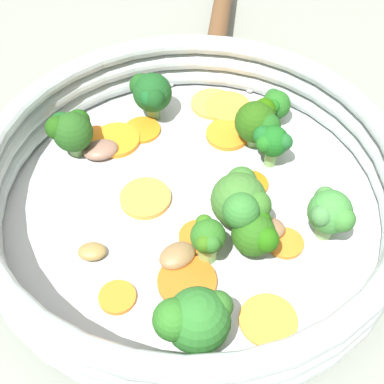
# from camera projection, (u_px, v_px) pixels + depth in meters

# --- Properties ---
(ground_plane) EXTENTS (4.00, 4.00, 0.00)m
(ground_plane) POSITION_uv_depth(u_px,v_px,m) (192.00, 213.00, 0.48)
(ground_plane) COLOR gray
(skillet) EXTENTS (0.34, 0.34, 0.01)m
(skillet) POSITION_uv_depth(u_px,v_px,m) (192.00, 208.00, 0.48)
(skillet) COLOR #B2B5B7
(skillet) RESTS_ON ground_plane
(skillet_rim_wall) EXTENTS (0.36, 0.36, 0.06)m
(skillet_rim_wall) POSITION_uv_depth(u_px,v_px,m) (192.00, 181.00, 0.45)
(skillet_rim_wall) COLOR #ABB8BA
(skillet_rim_wall) RESTS_ON skillet
(skillet_handle) EXTENTS (0.17, 0.14, 0.02)m
(skillet_handle) POSITION_uv_depth(u_px,v_px,m) (219.00, 23.00, 0.64)
(skillet_handle) COLOR brown
(skillet_handle) RESTS_ON skillet
(skillet_rivet_left) EXTENTS (0.01, 0.01, 0.01)m
(skillet_rivet_left) POSITION_uv_depth(u_px,v_px,m) (250.00, 89.00, 0.57)
(skillet_rivet_left) COLOR #B2B3BB
(skillet_rivet_left) RESTS_ON skillet
(skillet_rivet_right) EXTENTS (0.01, 0.01, 0.01)m
(skillet_rivet_right) POSITION_uv_depth(u_px,v_px,m) (170.00, 83.00, 0.58)
(skillet_rivet_right) COLOR #B4B4BB
(skillet_rivet_right) RESTS_ON skillet
(carrot_slice_0) EXTENTS (0.06, 0.06, 0.01)m
(carrot_slice_0) POSITION_uv_depth(u_px,v_px,m) (227.00, 134.00, 0.53)
(carrot_slice_0) COLOR orange
(carrot_slice_0) RESTS_ON skillet
(carrot_slice_1) EXTENTS (0.06, 0.06, 0.01)m
(carrot_slice_1) POSITION_uv_depth(u_px,v_px,m) (117.00, 139.00, 0.52)
(carrot_slice_1) COLOR orange
(carrot_slice_1) RESTS_ON skillet
(carrot_slice_2) EXTENTS (0.04, 0.04, 0.00)m
(carrot_slice_2) POSITION_uv_depth(u_px,v_px,m) (117.00, 297.00, 0.41)
(carrot_slice_2) COLOR orange
(carrot_slice_2) RESTS_ON skillet
(carrot_slice_3) EXTENTS (0.06, 0.06, 0.01)m
(carrot_slice_3) POSITION_uv_depth(u_px,v_px,m) (228.00, 108.00, 0.55)
(carrot_slice_3) COLOR orange
(carrot_slice_3) RESTS_ON skillet
(carrot_slice_4) EXTENTS (0.03, 0.03, 0.00)m
(carrot_slice_4) POSITION_uv_depth(u_px,v_px,m) (251.00, 184.00, 0.48)
(carrot_slice_4) COLOR orange
(carrot_slice_4) RESTS_ON skillet
(carrot_slice_5) EXTENTS (0.06, 0.06, 0.00)m
(carrot_slice_5) POSITION_uv_depth(u_px,v_px,m) (187.00, 281.00, 0.42)
(carrot_slice_5) COLOR orange
(carrot_slice_5) RESTS_ON skillet
(carrot_slice_6) EXTENTS (0.04, 0.04, 0.00)m
(carrot_slice_6) POSITION_uv_depth(u_px,v_px,m) (285.00, 243.00, 0.44)
(carrot_slice_6) COLOR orange
(carrot_slice_6) RESTS_ON skillet
(carrot_slice_7) EXTENTS (0.04, 0.04, 0.00)m
(carrot_slice_7) POSITION_uv_depth(u_px,v_px,m) (96.00, 139.00, 0.52)
(carrot_slice_7) COLOR orange
(carrot_slice_7) RESTS_ON skillet
(carrot_slice_8) EXTENTS (0.04, 0.04, 0.00)m
(carrot_slice_8) POSITION_uv_depth(u_px,v_px,m) (199.00, 237.00, 0.45)
(carrot_slice_8) COLOR orange
(carrot_slice_8) RESTS_ON skillet
(carrot_slice_9) EXTENTS (0.05, 0.05, 0.00)m
(carrot_slice_9) POSITION_uv_depth(u_px,v_px,m) (268.00, 320.00, 0.40)
(carrot_slice_9) COLOR orange
(carrot_slice_9) RESTS_ON skillet
(carrot_slice_10) EXTENTS (0.05, 0.05, 0.00)m
(carrot_slice_10) POSITION_uv_depth(u_px,v_px,m) (142.00, 130.00, 0.53)
(carrot_slice_10) COLOR orange
(carrot_slice_10) RESTS_ON skillet
(carrot_slice_11) EXTENTS (0.05, 0.05, 0.01)m
(carrot_slice_11) POSITION_uv_depth(u_px,v_px,m) (145.00, 198.00, 0.47)
(carrot_slice_11) COLOR orange
(carrot_slice_11) RESTS_ON skillet
(carrot_slice_12) EXTENTS (0.06, 0.06, 0.00)m
(carrot_slice_12) POSITION_uv_depth(u_px,v_px,m) (213.00, 104.00, 0.56)
(carrot_slice_12) COLOR #F9903B
(carrot_slice_12) RESTS_ON skillet
(broccoli_floret_0) EXTENTS (0.04, 0.05, 0.05)m
(broccoli_floret_0) POSITION_uv_depth(u_px,v_px,m) (151.00, 93.00, 0.52)
(broccoli_floret_0) COLOR #66904B
(broccoli_floret_0) RESTS_ON skillet
(broccoli_floret_1) EXTENTS (0.04, 0.04, 0.05)m
(broccoli_floret_1) POSITION_uv_depth(u_px,v_px,m) (330.00, 213.00, 0.43)
(broccoli_floret_1) COLOR #799B5A
(broccoli_floret_1) RESTS_ON skillet
(broccoli_floret_2) EXTENTS (0.04, 0.05, 0.05)m
(broccoli_floret_2) POSITION_uv_depth(u_px,v_px,m) (258.00, 122.00, 0.50)
(broccoli_floret_2) COLOR #7BAA62
(broccoli_floret_2) RESTS_ON skillet
(broccoli_floret_3) EXTENTS (0.06, 0.05, 0.05)m
(broccoli_floret_3) POSITION_uv_depth(u_px,v_px,m) (195.00, 319.00, 0.37)
(broccoli_floret_3) COLOR #7F9F5B
(broccoli_floret_3) RESTS_ON skillet
(broccoli_floret_4) EXTENTS (0.04, 0.04, 0.05)m
(broccoli_floret_4) POSITION_uv_depth(u_px,v_px,m) (70.00, 130.00, 0.49)
(broccoli_floret_4) COLOR #769C59
(broccoli_floret_4) RESTS_ON skillet
(broccoli_floret_5) EXTENTS (0.03, 0.03, 0.04)m
(broccoli_floret_5) POSITION_uv_depth(u_px,v_px,m) (275.00, 105.00, 0.53)
(broccoli_floret_5) COLOR #7F9755
(broccoli_floret_5) RESTS_ON skillet
(broccoli_floret_6) EXTENTS (0.03, 0.04, 0.04)m
(broccoli_floret_6) POSITION_uv_depth(u_px,v_px,m) (272.00, 142.00, 0.48)
(broccoli_floret_6) COLOR #76A452
(broccoli_floret_6) RESTS_ON skillet
(broccoli_floret_7) EXTENTS (0.04, 0.04, 0.04)m
(broccoli_floret_7) POSITION_uv_depth(u_px,v_px,m) (254.00, 235.00, 0.42)
(broccoli_floret_7) COLOR #81A65D
(broccoli_floret_7) RESTS_ON skillet
(broccoli_floret_8) EXTENTS (0.03, 0.03, 0.04)m
(broccoli_floret_8) POSITION_uv_depth(u_px,v_px,m) (208.00, 238.00, 0.41)
(broccoli_floret_8) COLOR #83B25E
(broccoli_floret_8) RESTS_ON skillet
(broccoli_floret_9) EXTENTS (0.05, 0.05, 0.05)m
(broccoli_floret_9) POSITION_uv_depth(u_px,v_px,m) (242.00, 200.00, 0.43)
(broccoli_floret_9) COLOR #6F9F59
(broccoli_floret_9) RESTS_ON skillet
(mushroom_piece_0) EXTENTS (0.03, 0.03, 0.01)m
(mushroom_piece_0) POSITION_uv_depth(u_px,v_px,m) (177.00, 256.00, 0.43)
(mushroom_piece_0) COLOR olive
(mushroom_piece_0) RESTS_ON skillet
(mushroom_piece_1) EXTENTS (0.03, 0.03, 0.01)m
(mushroom_piece_1) POSITION_uv_depth(u_px,v_px,m) (92.00, 251.00, 0.43)
(mushroom_piece_1) COLOR olive
(mushroom_piece_1) RESTS_ON skillet
(mushroom_piece_2) EXTENTS (0.04, 0.04, 0.01)m
(mushroom_piece_2) POSITION_uv_depth(u_px,v_px,m) (101.00, 150.00, 0.51)
(mushroom_piece_2) COLOR #805D4B
(mushroom_piece_2) RESTS_ON skillet
(mushroom_piece_3) EXTENTS (0.04, 0.04, 0.01)m
(mushroom_piece_3) POSITION_uv_depth(u_px,v_px,m) (267.00, 228.00, 0.45)
(mushroom_piece_3) COLOR #876141
(mushroom_piece_3) RESTS_ON skillet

